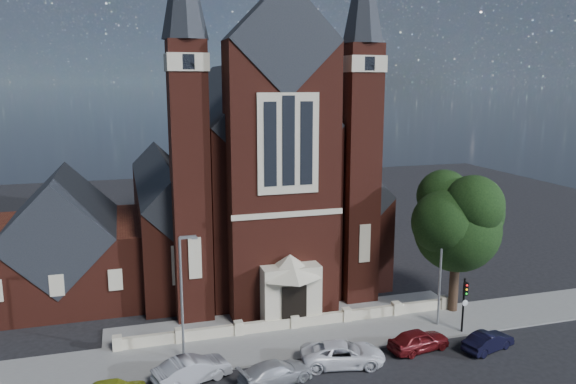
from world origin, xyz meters
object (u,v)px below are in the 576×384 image
object	(u,v)px
street_lamp_right	(442,265)
car_dark_red	(419,340)
street_lamp_left	(183,291)
car_silver_a	(192,370)
traffic_signal	(464,298)
car_silver_b	(276,372)
car_navy	(488,341)
street_tree	(461,224)
car_white_suv	(343,354)
church	(244,178)
parish_hall	(64,248)

from	to	relation	value
street_lamp_right	car_dark_red	size ratio (longest dim) A/B	1.93
street_lamp_left	car_silver_a	size ratio (longest dim) A/B	1.78
street_lamp_left	street_lamp_right	bearing A→B (deg)	0.00
street_lamp_right	traffic_signal	distance (m)	2.71
car_silver_b	car_silver_a	bearing A→B (deg)	57.46
car_silver_b	car_navy	size ratio (longest dim) A/B	1.19
street_lamp_right	car_navy	size ratio (longest dim) A/B	2.14
street_tree	car_white_suv	distance (m)	13.78
church	street_lamp_right	distance (m)	21.76
car_white_suv	car_dark_red	xyz separation A→B (m)	(5.44, 0.36, -0.01)
car_silver_a	car_navy	bearing A→B (deg)	-111.32
church	car_silver_a	xyz separation A→B (m)	(-7.80, -21.59, -7.44)
parish_hall	car_navy	bearing A→B (deg)	-33.84
parish_hall	car_dark_red	world-z (taller)	parish_hall
church	car_dark_red	distance (m)	24.10
car_silver_a	street_lamp_right	bearing A→B (deg)	-98.19
street_lamp_right	car_silver_a	world-z (taller)	street_lamp_right
street_lamp_right	car_dark_red	world-z (taller)	street_lamp_right
street_lamp_left	car_white_suv	distance (m)	10.58
street_lamp_left	car_navy	distance (m)	19.93
street_tree	car_navy	world-z (taller)	street_tree
street_lamp_right	street_tree	bearing A→B (deg)	34.26
traffic_signal	car_silver_b	size ratio (longest dim) A/B	0.89
car_navy	street_lamp_left	bearing A→B (deg)	60.89
street_lamp_right	parish_hall	bearing A→B (deg)	151.78
street_lamp_right	car_silver_b	world-z (taller)	street_lamp_right
church	street_lamp_right	world-z (taller)	church
car_silver_a	street_lamp_left	bearing A→B (deg)	-14.31
parish_hall	car_silver_a	distance (m)	18.84
street_tree	car_navy	bearing A→B (deg)	-103.66
traffic_signal	car_navy	bearing A→B (deg)	-86.54
street_lamp_left	street_lamp_right	size ratio (longest dim) A/B	1.00
car_silver_b	car_dark_red	world-z (taller)	car_dark_red
traffic_signal	church	bearing A→B (deg)	118.20
street_tree	traffic_signal	xyz separation A→B (m)	(-1.60, -3.28, -4.38)
parish_hall	car_navy	xyz separation A→B (m)	(27.16, -18.21, -3.39)
street_lamp_left	car_silver_a	distance (m)	4.67
parish_hall	street_tree	bearing A→B (deg)	-23.26
car_navy	church	bearing A→B (deg)	9.08
street_lamp_left	car_dark_red	xyz separation A→B (m)	(14.72, -2.93, -3.89)
car_white_suv	car_silver_a	bearing A→B (deg)	97.08
parish_hall	street_lamp_right	world-z (taller)	parish_hall
traffic_signal	car_dark_red	world-z (taller)	traffic_signal
car_silver_a	car_silver_b	distance (m)	4.88
street_lamp_left	car_navy	bearing A→B (deg)	-12.45
church	car_silver_b	size ratio (longest dim) A/B	7.74
street_lamp_left	church	bearing A→B (deg)	67.34
street_lamp_right	church	bearing A→B (deg)	118.04
car_silver_a	traffic_signal	bearing A→B (deg)	-103.34
street_lamp_right	traffic_signal	bearing A→B (deg)	-59.99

